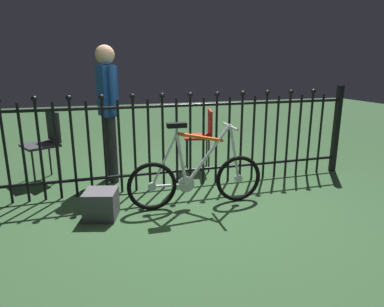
{
  "coord_description": "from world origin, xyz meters",
  "views": [
    {
      "loc": [
        -1.03,
        -3.27,
        1.51
      ],
      "look_at": [
        0.01,
        0.21,
        0.55
      ],
      "focal_mm": 31.7,
      "sensor_mm": 36.0,
      "label": 1
    }
  ],
  "objects_px": {
    "chair_charcoal": "(46,139)",
    "person_visitor": "(108,102)",
    "chair_red": "(203,133)",
    "display_crate": "(101,204)",
    "bicycle": "(196,177)"
  },
  "relations": [
    {
      "from": "bicycle",
      "to": "chair_charcoal",
      "type": "xyz_separation_m",
      "value": [
        -1.64,
        1.41,
        0.23
      ]
    },
    {
      "from": "bicycle",
      "to": "chair_charcoal",
      "type": "relative_size",
      "value": 1.65
    },
    {
      "from": "chair_charcoal",
      "to": "person_visitor",
      "type": "distance_m",
      "value": 0.99
    },
    {
      "from": "bicycle",
      "to": "person_visitor",
      "type": "relative_size",
      "value": 0.87
    },
    {
      "from": "chair_charcoal",
      "to": "display_crate",
      "type": "bearing_deg",
      "value": -66.43
    },
    {
      "from": "bicycle",
      "to": "chair_red",
      "type": "bearing_deg",
      "value": 68.81
    },
    {
      "from": "bicycle",
      "to": "display_crate",
      "type": "relative_size",
      "value": 4.85
    },
    {
      "from": "person_visitor",
      "to": "bicycle",
      "type": "bearing_deg",
      "value": -53.25
    },
    {
      "from": "bicycle",
      "to": "display_crate",
      "type": "bearing_deg",
      "value": -178.97
    },
    {
      "from": "bicycle",
      "to": "display_crate",
      "type": "xyz_separation_m",
      "value": [
        -1.01,
        -0.02,
        -0.18
      ]
    },
    {
      "from": "person_visitor",
      "to": "display_crate",
      "type": "bearing_deg",
      "value": -99.23
    },
    {
      "from": "chair_red",
      "to": "chair_charcoal",
      "type": "bearing_deg",
      "value": 176.06
    },
    {
      "from": "person_visitor",
      "to": "display_crate",
      "type": "distance_m",
      "value": 1.46
    },
    {
      "from": "chair_red",
      "to": "display_crate",
      "type": "bearing_deg",
      "value": -139.54
    },
    {
      "from": "bicycle",
      "to": "chair_charcoal",
      "type": "bearing_deg",
      "value": 139.25
    }
  ]
}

